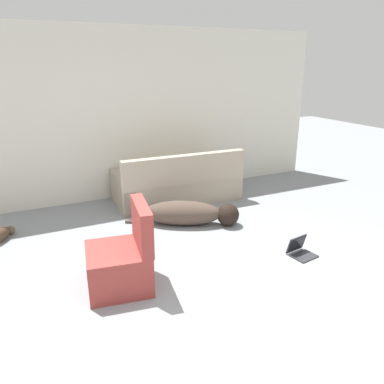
{
  "coord_description": "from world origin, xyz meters",
  "views": [
    {
      "loc": [
        -1.57,
        -2.42,
        2.17
      ],
      "look_at": [
        0.29,
        1.49,
        0.67
      ],
      "focal_mm": 35.0,
      "sensor_mm": 36.0,
      "label": 1
    }
  ],
  "objects": [
    {
      "name": "couch",
      "position": [
        0.72,
        2.96,
        0.26
      ],
      "size": [
        2.02,
        0.95,
        0.84
      ],
      "rotation": [
        0.0,
        0.0,
        3.12
      ],
      "color": "tan",
      "rests_on": "ground_plane"
    },
    {
      "name": "side_chair",
      "position": [
        -0.78,
        0.88,
        0.29
      ],
      "size": [
        0.71,
        0.71,
        0.87
      ],
      "rotation": [
        0.0,
        0.0,
        4.56
      ],
      "color": "#993833",
      "rests_on": "ground_plane"
    },
    {
      "name": "wall_back",
      "position": [
        0.0,
        3.57,
        1.36
      ],
      "size": [
        7.35,
        0.06,
        2.72
      ],
      "color": "silver",
      "rests_on": "ground_plane"
    },
    {
      "name": "ground_plane",
      "position": [
        0.0,
        0.0,
        0.0
      ],
      "size": [
        20.0,
        20.0,
        0.0
      ],
      "primitive_type": "plane",
      "color": "gray"
    },
    {
      "name": "laptop_open",
      "position": [
        1.29,
        0.62,
        0.07
      ],
      "size": [
        0.32,
        0.31,
        0.22
      ],
      "rotation": [
        0.0,
        0.0,
        0.16
      ],
      "color": "#2D2D33",
      "rests_on": "ground_plane"
    },
    {
      "name": "dog",
      "position": [
        0.49,
        1.97,
        0.17
      ],
      "size": [
        1.51,
        0.94,
        0.34
      ],
      "rotation": [
        0.0,
        0.0,
        5.79
      ],
      "color": "#4C3D33",
      "rests_on": "ground_plane"
    }
  ]
}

